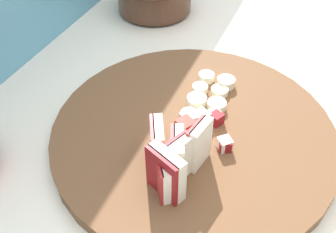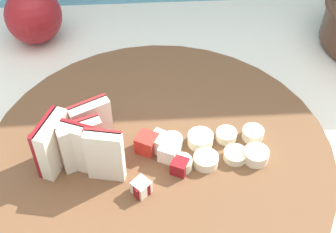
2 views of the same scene
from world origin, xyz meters
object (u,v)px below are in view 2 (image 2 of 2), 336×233
Objects in this scene: cutting_board at (159,160)px; apple_dice_pile at (157,156)px; apple_wedge_fan at (77,143)px; banana_slice_rows at (218,148)px; whole_apple at (33,16)px.

apple_dice_pile is at bearing -101.46° from cutting_board.
cutting_board is at bearing 78.54° from apple_dice_pile.
apple_wedge_fan reaches higher than apple_dice_pile.
apple_dice_pile reaches higher than cutting_board.
apple_dice_pile is (0.09, -0.01, -0.02)m from apple_wedge_fan.
apple_wedge_fan is at bearing -178.49° from banana_slice_rows.
whole_apple reaches higher than cutting_board.
whole_apple is at bearing 133.11° from banana_slice_rows.
cutting_board is 0.31m from whole_apple.
banana_slice_rows is 1.44× the size of whole_apple.
whole_apple reaches higher than apple_dice_pile.
cutting_board is at bearing 2.82° from apple_wedge_fan.
apple_wedge_fan is 1.25× the size of whole_apple.
whole_apple reaches higher than banana_slice_rows.
banana_slice_rows is (0.07, -0.00, 0.02)m from cutting_board.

